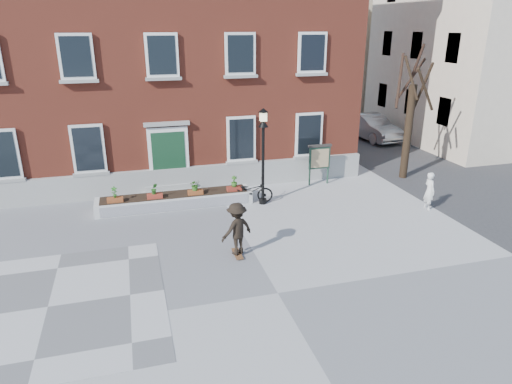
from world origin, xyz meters
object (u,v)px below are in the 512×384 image
object	(u,v)px
parked_car	(371,127)
bystander	(429,191)
lamp_post	(263,143)
skateboarder	(237,229)
bicycle	(250,191)
notice_board	(320,158)

from	to	relation	value
parked_car	bystander	distance (m)	11.88
lamp_post	skateboarder	bearing A→B (deg)	-116.68
bicycle	parked_car	world-z (taller)	parked_car
bicycle	bystander	xyz separation A→B (m)	(6.67, -2.57, 0.26)
notice_board	skateboarder	xyz separation A→B (m)	(-5.23, -5.74, -0.33)
parked_car	notice_board	world-z (taller)	notice_board
bystander	parked_car	bearing A→B (deg)	-15.44
notice_board	bicycle	bearing A→B (deg)	-158.93
bicycle	notice_board	distance (m)	4.00
parked_car	notice_board	distance (m)	9.92
parked_car	skateboarder	xyz separation A→B (m)	(-11.91, -13.06, 0.14)
bicycle	parked_car	xyz separation A→B (m)	(10.34, 8.73, 0.29)
bicycle	lamp_post	world-z (taller)	lamp_post
parked_car	bystander	xyz separation A→B (m)	(-3.67, -11.30, -0.03)
lamp_post	skateboarder	size ratio (longest dim) A/B	2.19
bicycle	lamp_post	bearing A→B (deg)	-102.83
bystander	skateboarder	xyz separation A→B (m)	(-8.24, -1.76, 0.17)
bicycle	lamp_post	size ratio (longest dim) A/B	0.48
parked_car	bystander	world-z (taller)	parked_car
parked_car	lamp_post	xyz separation A→B (m)	(-9.84, -8.95, 1.75)
bicycle	notice_board	world-z (taller)	notice_board
notice_board	skateboarder	world-z (taller)	notice_board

